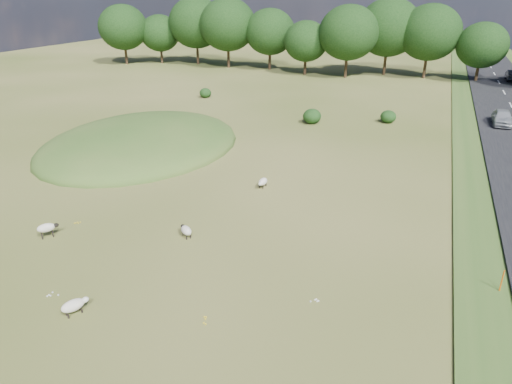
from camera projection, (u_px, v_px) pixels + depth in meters
ground at (298, 135)px, 43.13m from camera, size 160.00×160.00×0.00m
mound at (142, 145)px, 40.32m from camera, size 16.00×20.00×4.00m
treeline at (358, 33)px, 71.01m from camera, size 96.28×14.66×11.70m
shrubs at (304, 110)px, 49.40m from camera, size 24.68×8.80×1.52m
marker_post at (502, 282)px, 20.33m from camera, size 0.06×0.06×1.20m
sheep_0 at (186, 230)px, 25.12m from camera, size 1.08×0.95×0.64m
sheep_1 at (263, 182)px, 31.45m from camera, size 0.54×1.16×0.67m
sheep_2 at (74, 305)px, 19.07m from camera, size 0.91×1.22×0.69m
sheep_3 at (47, 228)px, 25.01m from camera, size 1.00×1.11×0.83m
car_2 at (502, 117)px, 45.30m from camera, size 1.77×4.41×1.50m
car_4 at (496, 54)px, 92.16m from camera, size 1.78×4.38×1.27m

